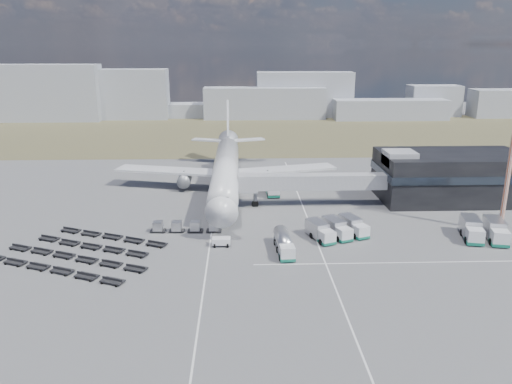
{
  "coord_description": "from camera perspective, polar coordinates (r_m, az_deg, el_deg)",
  "views": [
    {
      "loc": [
        3.06,
        -77.0,
        31.95
      ],
      "look_at": [
        6.27,
        17.2,
        4.0
      ],
      "focal_mm": 35.0,
      "sensor_mm": 36.0,
      "label": 1
    }
  ],
  "objects": [
    {
      "name": "catering_truck",
      "position": [
        110.08,
        1.89,
        0.47
      ],
      "size": [
        2.91,
        6.65,
        3.01
      ],
      "rotation": [
        0.0,
        0.0,
        0.04
      ],
      "color": "silver",
      "rests_on": "ground"
    },
    {
      "name": "service_trucks_near",
      "position": [
        87.23,
        9.24,
        -4.15
      ],
      "size": [
        10.84,
        9.57,
        2.74
      ],
      "rotation": [
        0.0,
        0.0,
        0.37
      ],
      "color": "silver",
      "rests_on": "ground"
    },
    {
      "name": "skyline",
      "position": [
        227.9,
        -8.6,
        10.43
      ],
      "size": [
        286.96,
        23.69,
        23.89
      ],
      "color": "#989CA6",
      "rests_on": "ground"
    },
    {
      "name": "lane_markings",
      "position": [
        86.4,
        2.65,
        -5.2
      ],
      "size": [
        47.12,
        110.0,
        0.01
      ],
      "color": "silver",
      "rests_on": "ground"
    },
    {
      "name": "terminal",
      "position": [
        113.6,
        21.3,
        1.78
      ],
      "size": [
        30.4,
        16.4,
        11.0
      ],
      "color": "black",
      "rests_on": "ground"
    },
    {
      "name": "uld_row",
      "position": [
        89.2,
        -8.01,
        -3.92
      ],
      "size": [
        12.63,
        2.04,
        1.74
      ],
      "rotation": [
        0.0,
        0.0,
        -0.03
      ],
      "color": "black",
      "rests_on": "ground"
    },
    {
      "name": "baggage_dollies",
      "position": [
        84.39,
        -19.45,
        -6.44
      ],
      "size": [
        28.42,
        23.84,
        0.79
      ],
      "rotation": [
        0.0,
        0.0,
        -0.4
      ],
      "color": "black",
      "rests_on": "ground"
    },
    {
      "name": "airliner",
      "position": [
        112.62,
        -3.46,
        2.79
      ],
      "size": [
        51.59,
        64.53,
        17.62
      ],
      "color": "silver",
      "rests_on": "ground"
    },
    {
      "name": "service_trucks_far",
      "position": [
        93.24,
        24.57,
        -3.96
      ],
      "size": [
        8.13,
        9.12,
        3.17
      ],
      "rotation": [
        0.0,
        0.0,
        -0.22
      ],
      "color": "silver",
      "rests_on": "ground"
    },
    {
      "name": "jet_bridge",
      "position": [
        101.88,
        5.36,
        1.14
      ],
      "size": [
        30.3,
        3.8,
        7.05
      ],
      "color": "#939399",
      "rests_on": "ground"
    },
    {
      "name": "pushback_tug",
      "position": [
        82.77,
        -4.0,
        -5.71
      ],
      "size": [
        3.07,
        1.75,
        1.4
      ],
      "primitive_type": "cube",
      "rotation": [
        0.0,
        0.0,
        -0.01
      ],
      "color": "silver",
      "rests_on": "ground"
    },
    {
      "name": "grass_strip",
      "position": [
        189.73,
        -2.87,
        6.8
      ],
      "size": [
        420.0,
        90.0,
        0.01
      ],
      "primitive_type": "cube",
      "color": "#4E4E2F",
      "rests_on": "ground"
    },
    {
      "name": "ground",
      "position": [
        83.42,
        -3.93,
        -6.04
      ],
      "size": [
        420.0,
        420.0,
        0.0
      ],
      "primitive_type": "plane",
      "color": "#565659",
      "rests_on": "ground"
    },
    {
      "name": "fuel_tanker",
      "position": [
        80.09,
        3.21,
        -5.86
      ],
      "size": [
        2.86,
        9.33,
        2.98
      ],
      "rotation": [
        0.0,
        0.0,
        0.06
      ],
      "color": "silver",
      "rests_on": "ground"
    },
    {
      "name": "floodlight_mast",
      "position": [
        94.86,
        27.17,
        4.05
      ],
      "size": [
        2.73,
        2.23,
        28.82
      ],
      "rotation": [
        0.0,
        0.0,
        0.37
      ],
      "color": "#B3451C",
      "rests_on": "ground"
    }
  ]
}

